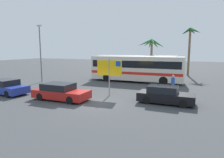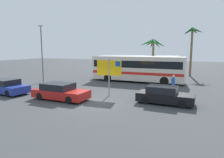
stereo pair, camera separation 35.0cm
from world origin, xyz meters
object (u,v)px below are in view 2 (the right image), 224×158
Objects in this scene: car_blue at (7,87)px; pedestrian_crossing_lot at (173,83)px; car_red at (60,92)px; bus_rear_coach at (137,65)px; car_black at (164,95)px; ferry_sign at (110,69)px; bus_front_coach at (137,68)px.

pedestrian_crossing_lot reaches higher than car_blue.
car_blue is (-5.83, -0.18, -0.00)m from car_red.
car_blue is at bearing -177.72° from car_red.
pedestrian_crossing_lot reaches higher than car_red.
car_black is (5.87, -12.50, -1.15)m from bus_rear_coach.
ferry_sign is 0.77× the size of car_black.
car_black and car_blue have the same top height.
bus_front_coach reaches higher than car_red.
car_red is (-3.14, -2.78, -1.69)m from ferry_sign.
ferry_sign is at bearing -90.36° from bus_front_coach.
ferry_sign is (1.06, -11.80, 0.54)m from bus_rear_coach.
car_red is at bearing -6.26° from pedestrian_crossing_lot.
bus_front_coach is 2.71× the size of car_blue.
pedestrian_crossing_lot is at bearing 27.94° from car_blue.
ferry_sign is at bearing -84.87° from bus_rear_coach.
bus_rear_coach is at bearing 107.48° from bus_front_coach.
ferry_sign reaches higher than car_black.
bus_front_coach is 14.44m from car_blue.
bus_rear_coach is 14.77m from car_red.
bus_front_coach is 11.55m from car_red.
ferry_sign is 5.15m from car_black.
car_red is (-7.95, -2.07, 0.00)m from car_black.
bus_front_coach is 2.46× the size of car_red.
ferry_sign is 0.70× the size of car_red.
car_blue is at bearing -169.49° from car_black.
bus_rear_coach reaches higher than car_blue.
car_blue is (-7.91, -14.75, -1.15)m from bus_rear_coach.
bus_front_coach is at bearing -88.46° from pedestrian_crossing_lot.
bus_rear_coach is 13.86m from car_black.
car_blue is 2.36× the size of pedestrian_crossing_lot.
car_black and car_red have the same top height.
car_red is 2.60× the size of pedestrian_crossing_lot.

